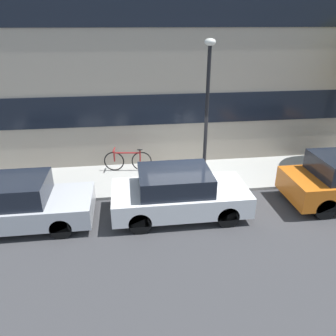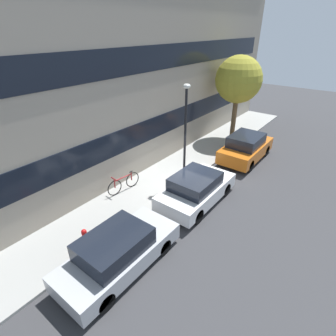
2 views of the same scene
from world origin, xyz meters
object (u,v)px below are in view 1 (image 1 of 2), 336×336
parked_car_silver (13,204)px  bicycle (128,160)px  parked_car_white (178,193)px  fire_hydrant (25,185)px  lamp_post (207,102)px

parked_car_silver → bicycle: 4.30m
parked_car_white → bicycle: bearing=114.8°
fire_hydrant → lamp_post: bearing=-1.8°
parked_car_white → lamp_post: 2.84m
fire_hydrant → parked_car_white: bearing=-18.5°
parked_car_white → fire_hydrant: (-4.59, 1.54, -0.23)m
lamp_post → parked_car_white: bearing=-127.8°
parked_car_silver → lamp_post: bearing=13.8°
bicycle → parked_car_silver: bearing=51.0°
parked_car_white → bicycle: 3.30m
parked_car_silver → parked_car_white: size_ratio=1.06×
fire_hydrant → bicycle: (3.21, 1.45, 0.06)m
bicycle → lamp_post: 3.80m
parked_car_white → lamp_post: (1.05, 1.36, 2.26)m
parked_car_white → lamp_post: bearing=52.2°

